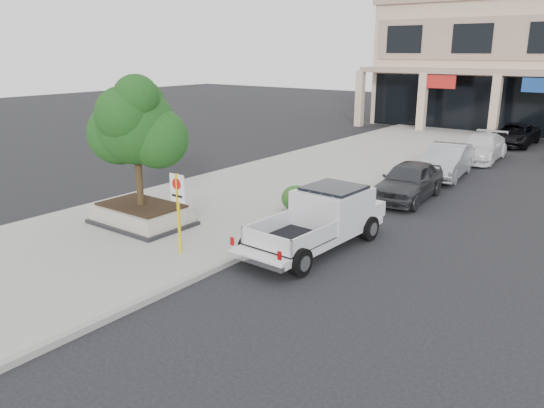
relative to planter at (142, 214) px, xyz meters
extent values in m
plane|color=black|center=(5.93, -0.68, -0.48)|extent=(120.00, 120.00, 0.00)
cube|color=gray|center=(0.43, 5.32, -0.40)|extent=(8.00, 52.00, 0.15)
cube|color=gray|center=(4.38, 5.32, -0.40)|extent=(0.20, 52.00, 0.15)
cube|color=#CEA990|center=(-6.07, 26.37, 1.62)|extent=(0.55, 0.55, 4.20)
cube|color=black|center=(0.00, 0.00, -0.27)|extent=(3.20, 2.20, 0.12)
cube|color=#9F9685|center=(0.00, 0.00, 0.04)|extent=(3.00, 2.00, 0.50)
cube|color=black|center=(0.00, 0.00, 0.32)|extent=(2.70, 1.70, 0.06)
cylinder|color=black|center=(0.00, 0.00, 1.45)|extent=(0.22, 0.22, 2.20)
sphere|color=#103B11|center=(0.00, 0.00, 2.95)|extent=(2.50, 2.50, 2.50)
sphere|color=#103B11|center=(0.70, 0.30, 2.55)|extent=(1.90, 1.90, 1.90)
sphere|color=#103B11|center=(-0.30, 0.50, 3.55)|extent=(1.60, 1.60, 1.60)
cylinder|color=yellow|center=(2.94, -1.06, 0.82)|extent=(0.09, 0.09, 2.30)
cube|color=white|center=(2.94, -1.06, 1.57)|extent=(0.55, 0.03, 0.78)
cylinder|color=red|center=(2.94, -1.09, 1.69)|extent=(0.32, 0.02, 0.32)
ellipsoid|color=#144915|center=(3.25, 4.29, 0.14)|extent=(1.10, 0.99, 0.93)
imported|color=#2E3033|center=(5.60, 8.66, 0.28)|extent=(2.04, 4.52, 1.51)
imported|color=#9C9EA4|center=(5.43, 13.35, 0.29)|extent=(2.09, 4.78, 1.53)
imported|color=silver|center=(5.54, 18.36, 0.23)|extent=(2.19, 4.93, 1.41)
imported|color=black|center=(5.77, 24.38, 0.20)|extent=(2.23, 4.83, 1.34)
camera|label=1|loc=(13.53, -10.73, 5.22)|focal=35.00mm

